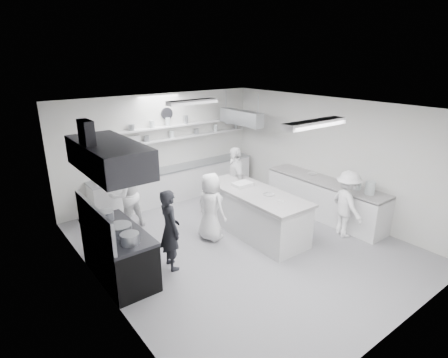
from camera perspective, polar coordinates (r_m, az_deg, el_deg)
floor at (r=8.20m, az=2.53°, el=-10.14°), size 6.00×7.00×0.02m
ceiling at (r=7.23m, az=2.87°, el=11.28°), size 6.00×7.00×0.02m
wall_back at (r=10.39m, az=-9.86°, el=4.88°), size 6.00×0.04×3.00m
wall_front at (r=5.61m, az=26.68°, el=-9.36°), size 6.00×0.04×3.00m
wall_left at (r=6.22m, az=-19.11°, el=-5.58°), size 0.04×7.00×3.00m
wall_right at (r=9.71m, az=16.40°, el=3.40°), size 0.04×7.00×3.00m
stove at (r=7.14m, az=-16.20°, el=-11.45°), size 0.80×1.80×0.90m
exhaust_hood at (r=6.42m, az=-17.74°, el=3.41°), size 0.85×2.00×0.50m
back_counter at (r=10.57m, az=-7.35°, el=-0.63°), size 5.00×0.60×0.92m
shelf_lower at (r=10.56m, az=-6.24°, el=6.67°), size 4.20×0.26×0.04m
shelf_upper at (r=10.49m, az=-6.30°, el=8.53°), size 4.20×0.26×0.04m
pass_through_window at (r=9.87m, az=-16.46°, el=3.35°), size 1.30×0.04×1.00m
wall_clock at (r=10.27m, az=-9.06°, el=10.17°), size 0.32×0.05×0.32m
right_counter at (r=9.65m, az=15.54°, el=-3.08°), size 0.74×3.30×0.94m
pot_rack at (r=10.43m, az=2.69°, el=9.68°), size 0.30×1.60×0.40m
light_fixture_front at (r=6.00m, az=14.15°, el=8.50°), size 1.30×0.25×0.10m
light_fixture_rear at (r=8.68m, az=-5.00°, el=12.04°), size 1.30×0.25×0.10m
prep_island at (r=8.48m, az=4.88°, el=-5.37°), size 1.04×2.68×0.98m
stove_pot at (r=6.72m, az=-16.07°, el=-7.85°), size 0.42×0.42×0.23m
cook_stove at (r=7.05m, az=-8.52°, el=-7.91°), size 0.46×0.64×1.62m
cook_back at (r=8.83m, az=-15.24°, el=-2.41°), size 0.92×0.77×1.71m
cook_island_left at (r=8.06m, az=-2.11°, el=-4.41°), size 0.63×0.84×1.56m
cook_island_right at (r=9.46m, az=1.78°, el=-0.14°), size 0.81×1.12×1.76m
cook_right at (r=8.65m, az=18.84°, el=-3.77°), size 0.90×1.15×1.56m
bowl_island_a at (r=8.12m, az=7.07°, el=-2.59°), size 0.26×0.26×0.06m
bowl_island_b at (r=7.76m, az=8.74°, el=-3.72°), size 0.21×0.21×0.06m
bowl_right at (r=9.90m, az=13.76°, el=0.71°), size 0.25×0.25×0.06m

